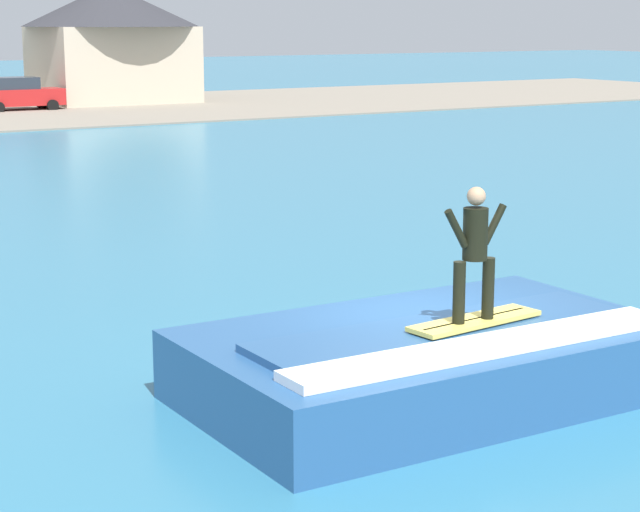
{
  "coord_description": "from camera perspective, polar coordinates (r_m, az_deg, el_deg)",
  "views": [
    {
      "loc": [
        -9.16,
        -12.37,
        4.9
      ],
      "look_at": [
        -0.41,
        1.96,
        1.42
      ],
      "focal_mm": 64.05,
      "sensor_mm": 36.0,
      "label": 1
    }
  ],
  "objects": [
    {
      "name": "house_gabled_white",
      "position": [
        70.44,
        -10.39,
        10.74
      ],
      "size": [
        10.51,
        10.51,
        6.98
      ],
      "color": "beige",
      "rests_on": "ground_plane"
    },
    {
      "name": "ground_plane",
      "position": [
        16.15,
        4.9,
        -6.01
      ],
      "size": [
        260.0,
        260.0,
        0.0
      ],
      "primitive_type": "plane",
      "color": "teal"
    },
    {
      "name": "wave_crest",
      "position": [
        15.15,
        5.48,
        -5.26
      ],
      "size": [
        6.23,
        3.69,
        1.05
      ],
      "color": "#285488",
      "rests_on": "ground_plane"
    },
    {
      "name": "surfboard",
      "position": [
        14.94,
        7.75,
        -3.22
      ],
      "size": [
        2.03,
        0.73,
        0.06
      ],
      "color": "#EAD159",
      "rests_on": "wave_crest"
    },
    {
      "name": "car_far_shore",
      "position": [
        64.99,
        -14.83,
        7.83
      ],
      "size": [
        4.58,
        2.1,
        1.86
      ],
      "color": "red",
      "rests_on": "ground_plane"
    },
    {
      "name": "surfer",
      "position": [
        14.61,
        7.75,
        0.45
      ],
      "size": [
        0.98,
        0.32,
        1.74
      ],
      "color": "black",
      "rests_on": "surfboard"
    }
  ]
}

